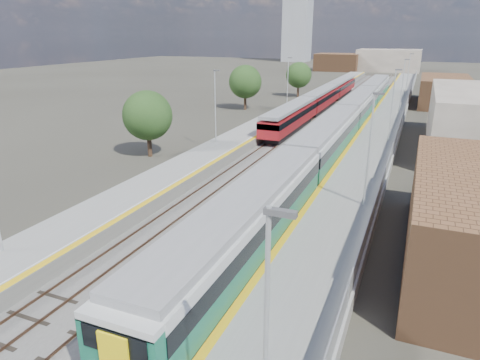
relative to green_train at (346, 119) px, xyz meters
The scene contains 11 objects.
ground 5.62m from the green_train, 107.12° to the left, with size 320.00×320.00×0.00m, color #47443A.
ballast_bed 8.59m from the green_train, 116.97° to the left, with size 10.50×155.00×0.06m, color #565451.
tracks 9.84m from the green_train, 109.21° to the left, with size 8.96×160.00×0.17m.
platform_right 8.48m from the green_train, 62.81° to the left, with size 4.70×155.00×8.52m.
platform_left 12.99m from the green_train, 145.10° to the left, with size 4.30×155.00×8.52m.
buildings 95.87m from the green_train, 101.85° to the left, with size 72.00×185.50×40.00m.
green_train is the anchor object (origin of this frame).
red_train 20.09m from the green_train, 110.40° to the left, with size 2.64×53.55×3.33m.
tree_a 23.13m from the green_train, 137.75° to the right, with size 4.93×4.93×6.69m.
tree_b 23.83m from the green_train, 142.17° to the left, with size 5.32×5.32×7.21m.
tree_c 36.01m from the green_train, 114.27° to the left, with size 4.98×4.98×6.75m.
Camera 1 is at (9.20, -5.77, 11.90)m, focal length 32.00 mm.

